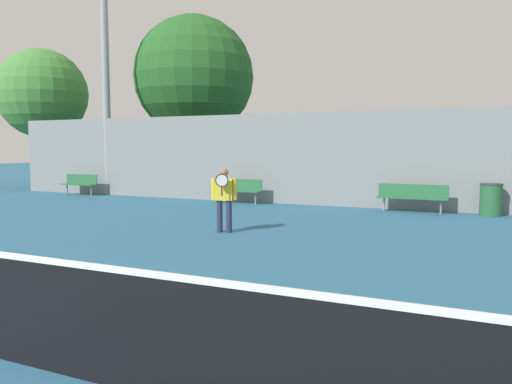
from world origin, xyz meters
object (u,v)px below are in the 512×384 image
object	(u,v)px
tree_green_tall	(194,77)
tree_dark_dense	(42,94)
tennis_player	(224,196)
light_pole_far_right	(106,71)
bench_adjacent_court	(239,188)
trash_bin	(491,200)
bench_courtside_near	(412,195)
bench_courtside_far	(80,182)

from	to	relation	value
tree_green_tall	tree_dark_dense	world-z (taller)	tree_green_tall
tennis_player	light_pole_far_right	world-z (taller)	light_pole_far_right
bench_adjacent_court	trash_bin	distance (m)	8.27
bench_courtside_near	bench_courtside_far	bearing A→B (deg)	-180.00
bench_courtside_near	bench_adjacent_court	xyz separation A→B (m)	(-6.04, -0.00, -0.00)
bench_adjacent_court	tree_dark_dense	size ratio (longest dim) A/B	0.24
bench_courtside_near	bench_adjacent_court	world-z (taller)	same
light_pole_far_right	tree_green_tall	distance (m)	4.14
tennis_player	tree_green_tall	world-z (taller)	tree_green_tall
tennis_player	bench_courtside_near	distance (m)	6.74
tennis_player	light_pole_far_right	bearing A→B (deg)	127.54
bench_courtside_near	trash_bin	distance (m)	2.23
bench_courtside_far	bench_adjacent_court	bearing A→B (deg)	0.00
trash_bin	bench_adjacent_court	bearing A→B (deg)	-178.63
bench_courtside_near	tree_dark_dense	world-z (taller)	tree_dark_dense
bench_courtside_far	trash_bin	world-z (taller)	trash_bin
tennis_player	bench_adjacent_court	xyz separation A→B (m)	(-2.43, 5.68, -0.33)
bench_courtside_far	light_pole_far_right	size ratio (longest dim) A/B	0.18
tennis_player	bench_adjacent_court	distance (m)	6.18
bench_adjacent_court	light_pole_far_right	world-z (taller)	light_pole_far_right
trash_bin	tree_dark_dense	xyz separation A→B (m)	(-20.75, 2.44, 4.25)
tree_dark_dense	bench_courtside_far	bearing A→B (deg)	-28.34
bench_adjacent_court	trash_bin	size ratio (longest dim) A/B	1.76
bench_courtside_near	bench_courtside_far	distance (m)	13.63
tennis_player	bench_courtside_far	size ratio (longest dim) A/B	0.92
light_pole_far_right	trash_bin	bearing A→B (deg)	-2.14
tennis_player	tree_green_tall	xyz separation A→B (m)	(-6.93, 9.93, 4.44)
bench_adjacent_court	tree_green_tall	size ratio (longest dim) A/B	0.21
light_pole_far_right	trash_bin	xyz separation A→B (m)	(14.98, -0.56, -4.76)
bench_adjacent_court	tree_dark_dense	world-z (taller)	tree_dark_dense
tennis_player	trash_bin	distance (m)	8.29
tennis_player	bench_courtside_near	world-z (taller)	tennis_player
bench_adjacent_court	light_pole_far_right	distance (m)	8.23
bench_courtside_near	bench_courtside_far	size ratio (longest dim) A/B	1.26
bench_courtside_near	tree_green_tall	bearing A→B (deg)	158.04
bench_courtside_near	bench_adjacent_court	bearing A→B (deg)	-179.99
bench_adjacent_court	trash_bin	bearing A→B (deg)	1.37
light_pole_far_right	tree_green_tall	size ratio (longest dim) A/B	1.16
light_pole_far_right	bench_courtside_near	bearing A→B (deg)	-3.39
tennis_player	trash_bin	bearing A→B (deg)	27.88
light_pole_far_right	tennis_player	bearing A→B (deg)	-35.13
bench_courtside_near	bench_adjacent_court	distance (m)	6.04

